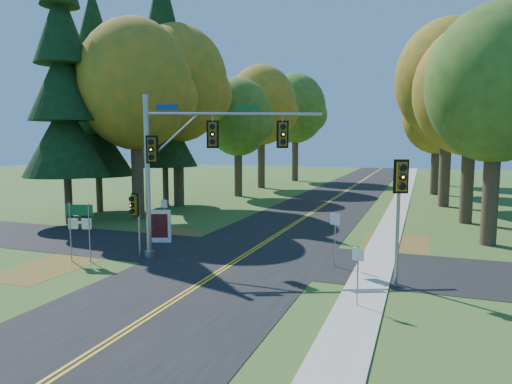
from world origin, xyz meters
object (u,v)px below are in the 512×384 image
(traffic_mast, at_px, (192,154))
(info_kiosk, at_px, (159,226))
(east_signal_pole, at_px, (400,191))
(route_sign_cluster, at_px, (80,220))

(traffic_mast, height_order, info_kiosk, traffic_mast)
(traffic_mast, bearing_deg, info_kiosk, 123.11)
(traffic_mast, height_order, east_signal_pole, traffic_mast)
(traffic_mast, distance_m, east_signal_pole, 9.68)
(route_sign_cluster, distance_m, info_kiosk, 5.01)
(traffic_mast, xyz_separation_m, route_sign_cluster, (-4.51, -2.55, -3.04))
(east_signal_pole, bearing_deg, traffic_mast, 156.26)
(traffic_mast, relative_size, route_sign_cluster, 2.86)
(route_sign_cluster, bearing_deg, info_kiosk, 60.83)
(traffic_mast, distance_m, route_sign_cluster, 6.00)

